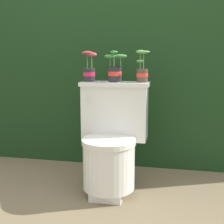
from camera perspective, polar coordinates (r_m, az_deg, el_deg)
ground_plane at (r=2.42m, az=-2.80°, el=-14.59°), size 12.00×12.00×0.00m
hedge_backdrop at (r=3.23m, az=1.77°, el=6.31°), size 3.02×0.84×1.59m
toilet at (r=2.35m, az=-0.07°, el=-5.24°), size 0.52×0.53×0.82m
potted_plant_left at (r=2.45m, az=-4.16°, el=7.92°), size 0.12×0.11×0.23m
potted_plant_midleft at (r=2.40m, az=0.55°, el=7.66°), size 0.17×0.11×0.24m
potted_plant_middle at (r=2.38m, az=5.54°, el=7.59°), size 0.11×0.11×0.24m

